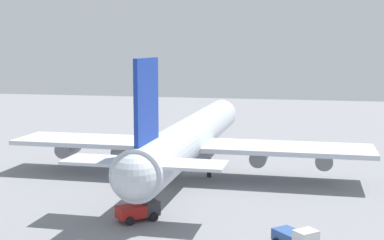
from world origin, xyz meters
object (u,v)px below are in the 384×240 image
at_px(safety_cone_nose, 236,141).
at_px(cargo_airplane, 192,137).
at_px(baggage_tug, 297,239).
at_px(fuel_truck, 139,210).

bearing_deg(safety_cone_nose, cargo_airplane, 173.79).
xyz_separation_m(baggage_tug, safety_cone_nose, (59.75, 14.58, -0.85)).
bearing_deg(fuel_truck, baggage_tug, -106.57).
height_order(fuel_truck, baggage_tug, baggage_tug).
distance_m(cargo_airplane, baggage_tug, 35.97).
distance_m(fuel_truck, safety_cone_nose, 54.42).
xyz_separation_m(fuel_truck, baggage_tug, (-5.46, -18.36, -0.03)).
bearing_deg(baggage_tug, safety_cone_nose, 13.71).
bearing_deg(fuel_truck, cargo_airplane, -1.47).
bearing_deg(cargo_airplane, safety_cone_nose, -6.21).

